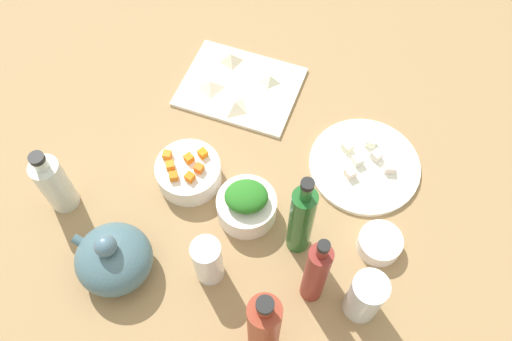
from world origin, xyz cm
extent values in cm
cube|color=#9B794F|center=(0.00, 0.00, 1.50)|extent=(190.00, 190.00, 3.00)
cube|color=silver|center=(14.77, -23.47, 3.50)|extent=(30.61, 24.75, 1.00)
cylinder|color=white|center=(-21.69, -13.83, 3.60)|extent=(25.99, 25.99, 1.20)
cylinder|color=white|center=(-1.41, 8.26, 6.05)|extent=(13.16, 13.16, 6.09)
cylinder|color=white|center=(14.28, 5.58, 5.85)|extent=(14.77, 14.77, 5.70)
cylinder|color=white|center=(-30.65, 4.17, 4.97)|extent=(9.41, 9.41, 3.95)
ellipsoid|color=#45656F|center=(18.00, 30.82, 8.28)|extent=(15.87, 15.66, 10.55)
sphere|color=slate|center=(18.00, 30.82, 15.33)|extent=(4.44, 4.44, 4.44)
cylinder|color=#45656F|center=(24.74, 30.82, 9.60)|extent=(5.38, 2.00, 3.93)
cylinder|color=silver|center=(37.38, 22.08, 10.68)|extent=(6.34, 6.34, 15.35)
cylinder|color=silver|center=(37.38, 22.08, 19.70)|extent=(2.85, 2.85, 2.71)
cylinder|color=black|center=(37.38, 22.08, 21.66)|extent=(3.17, 3.17, 1.20)
cylinder|color=maroon|center=(-15.92, 32.64, 14.66)|extent=(5.95, 5.95, 23.32)
cylinder|color=maroon|center=(-15.92, 32.64, 27.60)|extent=(2.68, 2.68, 2.56)
cylinder|color=black|center=(-15.92, 32.64, 29.48)|extent=(2.97, 2.97, 1.20)
cylinder|color=#1F5F25|center=(-14.32, 10.22, 13.81)|extent=(5.05, 5.05, 21.61)
cylinder|color=#1F5F25|center=(-14.32, 10.22, 26.70)|extent=(2.27, 2.27, 4.17)
cylinder|color=black|center=(-14.32, 10.22, 29.38)|extent=(2.52, 2.52, 1.20)
cylinder|color=maroon|center=(-20.82, 19.18, 13.58)|extent=(4.54, 4.54, 21.16)
cylinder|color=maroon|center=(-20.82, 19.18, 25.62)|extent=(2.04, 2.04, 2.93)
cylinder|color=black|center=(-20.82, 19.18, 27.69)|extent=(2.27, 2.27, 1.20)
cylinder|color=white|center=(-0.33, 23.90, 9.65)|extent=(6.05, 6.05, 13.30)
cylinder|color=white|center=(-31.10, 18.14, 9.70)|extent=(7.08, 7.08, 13.41)
cube|color=orange|center=(19.45, 5.23, 9.60)|extent=(2.21, 2.21, 1.80)
cube|color=orange|center=(11.37, 5.39, 9.60)|extent=(1.93, 1.93, 1.80)
cube|color=orange|center=(15.54, 9.47, 9.60)|extent=(2.48, 2.48, 1.80)
cube|color=orange|center=(14.60, 4.01, 9.60)|extent=(2.38, 2.38, 1.80)
cube|color=orange|center=(12.36, 1.59, 9.60)|extent=(2.42, 2.42, 1.80)
cube|color=orange|center=(17.54, 7.38, 9.60)|extent=(2.51, 2.51, 1.80)
cube|color=orange|center=(12.18, 8.22, 9.60)|extent=(2.12, 2.12, 1.80)
ellipsoid|color=#297522|center=(-1.41, 8.26, 11.18)|extent=(11.72, 11.08, 4.18)
cube|color=white|center=(-27.16, -14.51, 5.30)|extent=(2.84, 2.84, 2.20)
cube|color=silver|center=(-23.49, -16.54, 5.30)|extent=(2.94, 2.94, 2.20)
cube|color=white|center=(-21.14, -19.49, 5.30)|extent=(2.43, 2.43, 2.20)
cube|color=#EDE8C9|center=(-16.58, -15.96, 5.30)|extent=(3.03, 3.03, 2.20)
cube|color=white|center=(-19.92, -13.43, 5.30)|extent=(3.11, 3.11, 2.20)
cube|color=#F9E1CD|center=(-19.40, -9.54, 5.30)|extent=(3.09, 3.09, 2.20)
pyramid|color=beige|center=(20.39, -30.04, 5.23)|extent=(6.48, 6.44, 2.45)
pyramid|color=beige|center=(21.49, -19.92, 5.13)|extent=(7.33, 7.28, 2.26)
pyramid|color=beige|center=(8.30, -27.74, 5.06)|extent=(4.67, 4.38, 2.11)
pyramid|color=beige|center=(12.92, -16.55, 5.17)|extent=(5.80, 6.27, 2.34)
camera|label=1|loc=(-23.76, 53.89, 110.19)|focal=37.05mm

